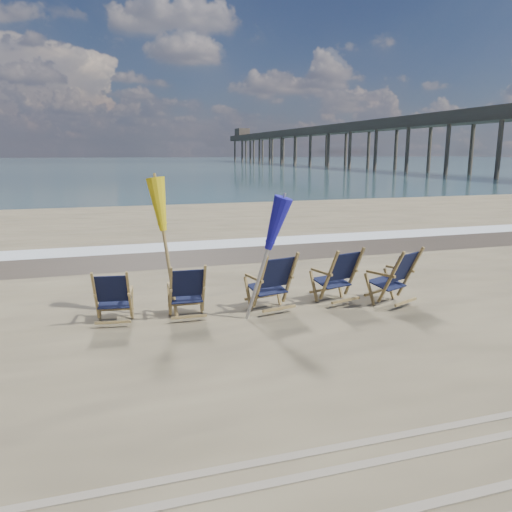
% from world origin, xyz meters
% --- Properties ---
extents(ocean, '(400.00, 400.00, 0.00)m').
position_xyz_m(ocean, '(0.00, 128.00, 0.00)').
color(ocean, '#37545C').
rests_on(ocean, ground).
extents(surf_foam, '(200.00, 1.40, 0.01)m').
position_xyz_m(surf_foam, '(0.00, 8.30, 0.00)').
color(surf_foam, silver).
rests_on(surf_foam, ground).
extents(wet_sand_strip, '(200.00, 2.60, 0.00)m').
position_xyz_m(wet_sand_strip, '(0.00, 6.80, 0.00)').
color(wet_sand_strip, '#42362A').
rests_on(wet_sand_strip, ground).
extents(tire_tracks, '(80.00, 1.30, 0.01)m').
position_xyz_m(tire_tracks, '(0.00, -2.80, 0.01)').
color(tire_tracks, gray).
rests_on(tire_tracks, ground).
extents(beach_chair_0, '(0.68, 0.74, 0.92)m').
position_xyz_m(beach_chair_0, '(-2.20, 1.81, 0.46)').
color(beach_chair_0, black).
rests_on(beach_chair_0, ground).
extents(beach_chair_1, '(0.63, 0.71, 0.95)m').
position_xyz_m(beach_chair_1, '(-1.02, 1.75, 0.47)').
color(beach_chair_1, black).
rests_on(beach_chair_1, ground).
extents(beach_chair_2, '(0.82, 0.89, 1.06)m').
position_xyz_m(beach_chair_2, '(0.48, 1.77, 0.53)').
color(beach_chair_2, black).
rests_on(beach_chair_2, ground).
extents(beach_chair_3, '(0.84, 0.90, 1.05)m').
position_xyz_m(beach_chair_3, '(1.76, 1.89, 0.52)').
color(beach_chair_3, black).
rests_on(beach_chair_3, ground).
extents(beach_chair_4, '(0.94, 0.98, 1.06)m').
position_xyz_m(beach_chair_4, '(2.68, 1.52, 0.53)').
color(beach_chair_4, black).
rests_on(beach_chair_4, ground).
extents(umbrella_yellow, '(0.30, 0.30, 2.29)m').
position_xyz_m(umbrella_yellow, '(-1.56, 2.02, 1.75)').
color(umbrella_yellow, olive).
rests_on(umbrella_yellow, ground).
extents(umbrella_blue, '(0.30, 0.30, 2.06)m').
position_xyz_m(umbrella_blue, '(-0.13, 1.42, 1.54)').
color(umbrella_blue, '#A5A5AD').
rests_on(umbrella_blue, ground).
extents(fishing_pier, '(4.40, 140.00, 9.30)m').
position_xyz_m(fishing_pier, '(38.00, 74.00, 4.65)').
color(fishing_pier, brown).
rests_on(fishing_pier, ground).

